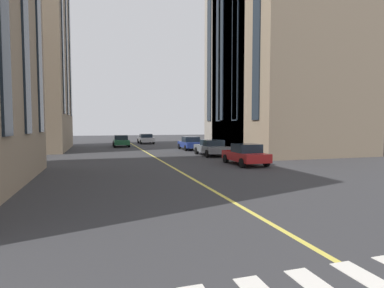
{
  "coord_description": "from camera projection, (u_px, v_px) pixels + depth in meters",
  "views": [
    {
      "loc": [
        -0.07,
        4.38,
        2.65
      ],
      "look_at": [
        13.22,
        0.36,
        1.79
      ],
      "focal_mm": 28.94,
      "sensor_mm": 36.0,
      "label": 1
    }
  ],
  "objects": [
    {
      "name": "lane_centre_line",
      "position": [
        168.0,
        165.0,
        20.6
      ],
      "size": [
        80.0,
        0.16,
        0.01
      ],
      "color": "#D8C64C",
      "rests_on": "ground_plane"
    },
    {
      "name": "car_grey_parked_b",
      "position": [
        211.0,
        147.0,
        26.61
      ],
      "size": [
        4.4,
        1.95,
        1.37
      ],
      "color": "slate",
      "rests_on": "ground_plane"
    },
    {
      "name": "car_green_parked_a",
      "position": [
        121.0,
        141.0,
        37.55
      ],
      "size": [
        3.9,
        1.89,
        1.4
      ],
      "color": "#1E6038",
      "rests_on": "ground_plane"
    },
    {
      "name": "car_white_mid",
      "position": [
        146.0,
        139.0,
        43.76
      ],
      "size": [
        4.4,
        1.95,
        1.37
      ],
      "color": "silver",
      "rests_on": "ground_plane"
    },
    {
      "name": "car_blue_oncoming",
      "position": [
        190.0,
        143.0,
        32.75
      ],
      "size": [
        3.9,
        1.89,
        1.4
      ],
      "color": "navy",
      "rests_on": "ground_plane"
    },
    {
      "name": "car_red_near",
      "position": [
        245.0,
        154.0,
        20.43
      ],
      "size": [
        3.9,
        1.89,
        1.4
      ],
      "color": "#B21E1E",
      "rests_on": "ground_plane"
    },
    {
      "name": "building_left_near",
      "position": [
        2.0,
        18.0,
        30.9
      ],
      "size": [
        11.82,
        12.02,
        26.57
      ],
      "color": "gray",
      "rests_on": "ground_plane"
    },
    {
      "name": "building_right_near",
      "position": [
        267.0,
        43.0,
        32.24
      ],
      "size": [
        10.23,
        10.39,
        22.28
      ],
      "color": "#A89E8E",
      "rests_on": "ground_plane"
    },
    {
      "name": "building_right_far",
      "position": [
        288.0,
        38.0,
        29.16
      ],
      "size": [
        11.84,
        10.9,
        21.64
      ],
      "color": "gray",
      "rests_on": "ground_plane"
    }
  ]
}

